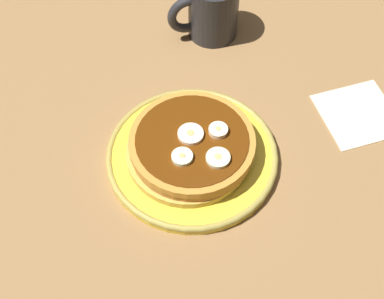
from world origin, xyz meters
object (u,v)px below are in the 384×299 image
object	(u,v)px
pancake_stack	(191,147)
banana_slice_3	(182,157)
napkin	(357,111)
plate	(192,156)
banana_slice_2	(219,132)
banana_slice_1	(218,158)
banana_slice_0	(187,135)
coffee_mug	(211,9)

from	to	relation	value
pancake_stack	banana_slice_3	xyz separation A→B (cm)	(2.03, 2.62, 2.02)
pancake_stack	napkin	xyz separation A→B (cm)	(-26.45, -0.47, -2.93)
plate	banana_slice_3	xyz separation A→B (cm)	(2.20, 2.62, 4.26)
banana_slice_3	banana_slice_2	bearing A→B (deg)	-157.77
banana_slice_1	banana_slice_3	bearing A→B (deg)	-19.86
banana_slice_0	banana_slice_2	xyz separation A→B (cm)	(-4.22, 0.79, 0.09)
pancake_stack	banana_slice_2	world-z (taller)	banana_slice_2
pancake_stack	plate	bearing A→B (deg)	178.48
banana_slice_1	banana_slice_2	distance (cm)	4.31
coffee_mug	plate	bearing A→B (deg)	65.23
pancake_stack	banana_slice_1	world-z (taller)	banana_slice_1
banana_slice_3	plate	bearing A→B (deg)	-130.09
banana_slice_0	banana_slice_2	world-z (taller)	banana_slice_2
plate	pancake_stack	xyz separation A→B (cm)	(0.17, -0.00, 2.23)
banana_slice_3	banana_slice_0	bearing A→B (deg)	-118.22
banana_slice_0	banana_slice_3	size ratio (longest dim) A/B	1.24
banana_slice_0	napkin	xyz separation A→B (cm)	(-26.76, 0.13, -4.92)
pancake_stack	banana_slice_1	size ratio (longest dim) A/B	5.55
coffee_mug	banana_slice_1	bearing A→B (deg)	72.66
banana_slice_2	banana_slice_3	distance (cm)	6.42
plate	banana_slice_0	size ratio (longest dim) A/B	6.83
banana_slice_1	banana_slice_3	size ratio (longest dim) A/B	1.14
pancake_stack	napkin	size ratio (longest dim) A/B	1.64
banana_slice_0	banana_slice_1	bearing A→B (deg)	119.19
napkin	coffee_mug	bearing A→B (deg)	-56.49
banana_slice_1	banana_slice_3	distance (cm)	4.70
banana_slice_2	banana_slice_3	size ratio (longest dim) A/B	0.93
banana_slice_3	coffee_mug	size ratio (longest dim) A/B	0.24
plate	banana_slice_0	bearing A→B (deg)	-51.95
plate	banana_slice_3	world-z (taller)	banana_slice_3
coffee_mug	napkin	bearing A→B (deg)	123.51
plate	banana_slice_1	distance (cm)	6.37
pancake_stack	coffee_mug	world-z (taller)	coffee_mug
plate	pancake_stack	bearing A→B (deg)	-1.52
plate	banana_slice_1	size ratio (longest dim) A/B	7.44
banana_slice_2	banana_slice_3	world-z (taller)	banana_slice_2
banana_slice_0	banana_slice_1	world-z (taller)	same
banana_slice_0	banana_slice_1	xyz separation A→B (cm)	(-2.69, 4.82, 0.01)
plate	banana_slice_2	xyz separation A→B (cm)	(-3.74, 0.19, 4.32)
plate	pancake_stack	size ratio (longest dim) A/B	1.34
plate	banana_slice_0	xyz separation A→B (cm)	(0.47, -0.61, 4.23)
coffee_mug	napkin	world-z (taller)	coffee_mug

